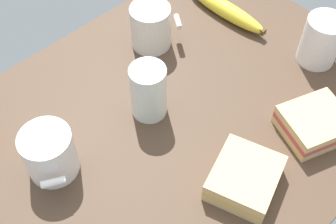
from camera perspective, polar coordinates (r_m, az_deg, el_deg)
The scene contains 8 objects.
tabletop at distance 83.22cm, azimuth 0.00°, elevation -1.69°, with size 90.00×64.00×2.00cm, color #4C3828.
coffee_mug_black at distance 93.14cm, azimuth -2.19°, elevation 10.89°, with size 10.39×9.19×9.26cm.
coffee_mug_milky at distance 94.38cm, azimuth 18.96°, elevation 8.69°, with size 9.87×7.70×10.19cm.
coffee_mug_spare at distance 75.63cm, azimuth -14.88°, elevation -5.07°, with size 8.99×10.86×8.96cm.
sandwich_main at distance 83.62cm, azimuth 18.18°, elevation -1.43°, with size 13.80×13.15×4.40cm.
sandwich_side at distance 74.52cm, azimuth 9.73°, elevation -8.34°, with size 14.10×13.40×4.40cm.
glass_of_milk at distance 80.43cm, azimuth -2.49°, elevation 2.35°, with size 6.60×6.60×10.95cm.
banana at distance 102.32cm, azimuth 7.48°, elevation 12.74°, with size 4.23×21.00×3.67cm.
Camera 1 is at (-33.94, -35.29, 68.30)cm, focal length 47.81 mm.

